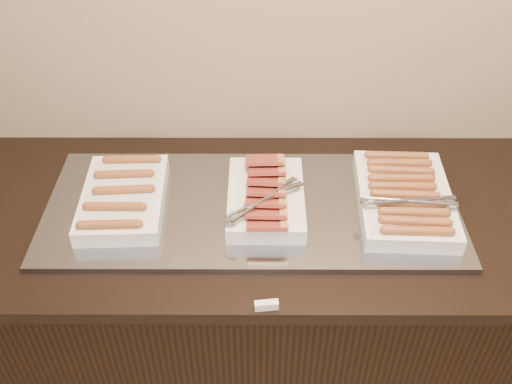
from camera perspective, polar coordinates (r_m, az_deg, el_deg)
counter at (r=2.01m, az=0.41°, el=-11.32°), size 2.06×0.76×0.90m
warming_tray at (r=1.67m, az=-0.41°, el=-1.56°), size 1.20×0.50×0.02m
dish_left at (r=1.69m, az=-13.12°, el=-0.53°), size 0.24×0.36×0.07m
dish_center at (r=1.64m, az=0.97°, el=-0.54°), size 0.24×0.35×0.09m
dish_right at (r=1.70m, az=14.63°, el=-0.53°), size 0.28×0.40×0.08m
label_holder at (r=1.42m, az=1.06°, el=-11.26°), size 0.06×0.02×0.02m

